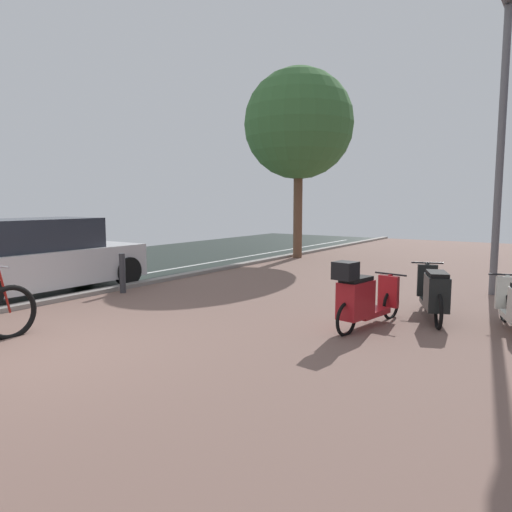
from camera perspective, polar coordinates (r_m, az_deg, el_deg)
name	(u,v)px	position (r m, az deg, el deg)	size (l,w,h in m)	color
ground	(103,380)	(5.32, -17.84, -14.02)	(21.00, 40.00, 0.13)	black
scooter_near	(434,293)	(7.78, 20.58, -4.21)	(0.89, 1.78, 0.83)	black
scooter_far	(361,298)	(6.92, 12.53, -4.90)	(0.62, 1.76, 1.04)	black
parked_car_near	(39,258)	(10.37, -24.60, -0.25)	(1.79, 4.09, 1.48)	silver
lamp_post	(502,132)	(10.39, 27.38, 13.08)	(0.20, 0.52, 5.61)	slate
street_tree	(299,124)	(15.57, 5.15, 15.46)	(3.45, 3.45, 5.97)	brown
bollard_far	(122,273)	(9.83, -15.73, -2.00)	(0.12, 0.12, 0.79)	#38383D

